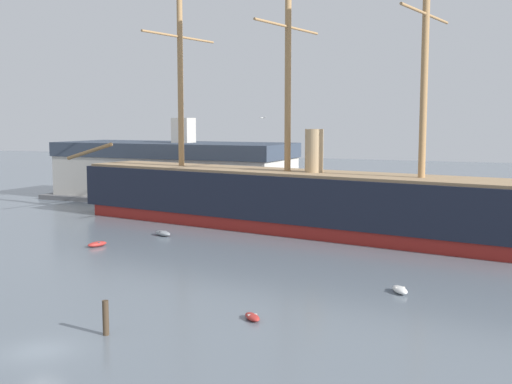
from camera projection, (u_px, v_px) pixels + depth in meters
ground_plane at (40, 351)px, 39.40m from camera, size 400.00×400.00×0.00m
tall_ship at (287, 199)px, 82.62m from camera, size 76.88×21.15×37.17m
dinghy_foreground_right at (252, 317)px, 45.49m from camera, size 1.92×1.89×0.44m
dinghy_mid_left at (97, 244)px, 71.91m from camera, size 1.73×2.62×0.57m
dinghy_mid_right at (400, 290)px, 52.58m from camera, size 2.06×2.44×0.53m
dinghy_alongside_bow at (163, 233)px, 78.62m from camera, size 2.92×2.12×0.63m
sailboat_distant_centre at (353, 211)px, 98.17m from camera, size 3.33×1.11×4.30m
mooring_piling_nearest at (106, 318)px, 42.19m from camera, size 0.41×0.41×2.35m
dockside_warehouse_left at (174, 171)px, 113.87m from camera, size 45.70×18.53×14.58m
seagull_in_flight at (262, 118)px, 66.35m from camera, size 0.98×0.67×0.13m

